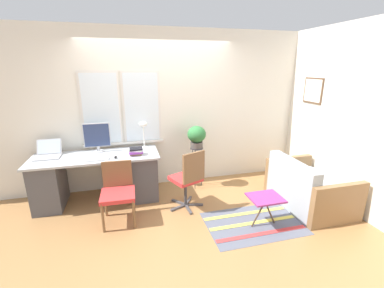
# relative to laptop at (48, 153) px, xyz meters

# --- Properties ---
(ground_plane) EXTENTS (14.00, 14.00, 0.00)m
(ground_plane) POSITION_rel_laptop_xyz_m (1.75, -0.49, -0.82)
(ground_plane) COLOR #9E7042
(wall_back_with_window) EXTENTS (9.00, 0.12, 2.70)m
(wall_back_with_window) POSITION_rel_laptop_xyz_m (1.72, 0.30, 0.53)
(wall_back_with_window) COLOR white
(wall_back_with_window) RESTS_ON ground_plane
(wall_right_with_picture) EXTENTS (0.08, 9.00, 2.70)m
(wall_right_with_picture) POSITION_rel_laptop_xyz_m (4.37, -0.49, 0.54)
(wall_right_with_picture) COLOR white
(wall_right_with_picture) RESTS_ON ground_plane
(desk) EXTENTS (1.91, 0.71, 0.76)m
(desk) POSITION_rel_laptop_xyz_m (0.69, -0.13, -0.41)
(desk) COLOR #B2B7BC
(desk) RESTS_ON ground_plane
(laptop) EXTENTS (0.35, 0.35, 0.24)m
(laptop) POSITION_rel_laptop_xyz_m (0.00, 0.00, 0.00)
(laptop) COLOR #B7B7BC
(laptop) RESTS_ON desk
(monitor) EXTENTS (0.41, 0.17, 0.47)m
(monitor) POSITION_rel_laptop_xyz_m (0.72, 0.06, 0.19)
(monitor) COLOR silver
(monitor) RESTS_ON desk
(keyboard) EXTENTS (0.33, 0.12, 0.02)m
(keyboard) POSITION_rel_laptop_xyz_m (0.73, -0.34, -0.04)
(keyboard) COLOR silver
(keyboard) RESTS_ON desk
(mouse) EXTENTS (0.04, 0.07, 0.03)m
(mouse) POSITION_rel_laptop_xyz_m (0.99, -0.33, -0.04)
(mouse) COLOR black
(mouse) RESTS_ON desk
(desk_lamp) EXTENTS (0.14, 0.14, 0.45)m
(desk_lamp) POSITION_rel_laptop_xyz_m (1.45, 0.08, 0.30)
(desk_lamp) COLOR white
(desk_lamp) RESTS_ON desk
(book_stack) EXTENTS (0.24, 0.19, 0.11)m
(book_stack) POSITION_rel_laptop_xyz_m (1.29, -0.25, 0.01)
(book_stack) COLOR olive
(book_stack) RESTS_ON desk
(desk_chair_wooden) EXTENTS (0.46, 0.47, 0.82)m
(desk_chair_wooden) POSITION_rel_laptop_xyz_m (1.00, -0.78, -0.37)
(desk_chair_wooden) COLOR brown
(desk_chair_wooden) RESTS_ON ground_plane
(office_chair_swivel) EXTENTS (0.53, 0.53, 0.93)m
(office_chair_swivel) POSITION_rel_laptop_xyz_m (2.01, -0.73, -0.32)
(office_chair_swivel) COLOR #47474C
(office_chair_swivel) RESTS_ON ground_plane
(couch_loveseat) EXTENTS (0.84, 1.22, 0.76)m
(couch_loveseat) POSITION_rel_laptop_xyz_m (3.82, -1.10, -0.55)
(couch_loveseat) COLOR #9EA8B2
(couch_loveseat) RESTS_ON ground_plane
(plant_stand) EXTENTS (0.22, 0.22, 0.74)m
(plant_stand) POSITION_rel_laptop_xyz_m (2.33, -0.04, -0.20)
(plant_stand) COLOR #333338
(plant_stand) RESTS_ON ground_plane
(potted_plant) EXTENTS (0.32, 0.32, 0.38)m
(potted_plant) POSITION_rel_laptop_xyz_m (2.33, -0.04, 0.13)
(potted_plant) COLOR #514C47
(potted_plant) RESTS_ON plant_stand
(floor_rug_striped) EXTENTS (1.30, 0.86, 0.01)m
(floor_rug_striped) POSITION_rel_laptop_xyz_m (2.78, -1.36, -0.81)
(floor_rug_striped) COLOR #565B6B
(floor_rug_striped) RESTS_ON ground_plane
(folding_stool) EXTENTS (0.43, 0.37, 0.43)m
(folding_stool) POSITION_rel_laptop_xyz_m (2.90, -1.42, -0.43)
(folding_stool) COLOR #93337A
(folding_stool) RESTS_ON ground_plane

